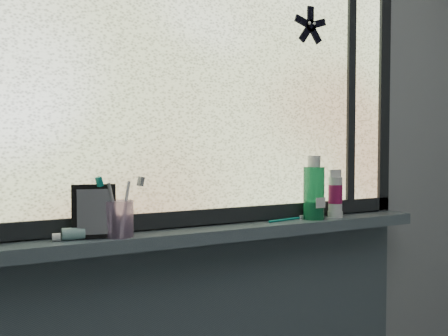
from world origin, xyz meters
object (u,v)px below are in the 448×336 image
object	(u,v)px
vanity_mirror	(94,211)
toothbrush_cup	(120,219)
cream_tube	(335,192)
mouthwash_bottle	(314,187)

from	to	relation	value
vanity_mirror	toothbrush_cup	distance (m)	0.08
toothbrush_cup	vanity_mirror	bearing A→B (deg)	167.13
cream_tube	toothbrush_cup	bearing A→B (deg)	-179.24
mouthwash_bottle	toothbrush_cup	bearing A→B (deg)	-179.12
vanity_mirror	toothbrush_cup	size ratio (longest dim) A/B	1.47
mouthwash_bottle	vanity_mirror	bearing A→B (deg)	179.64
vanity_mirror	mouthwash_bottle	size ratio (longest dim) A/B	0.82
vanity_mirror	cream_tube	world-z (taller)	cream_tube
toothbrush_cup	mouthwash_bottle	xyz separation A→B (m)	(0.72, 0.01, 0.06)
vanity_mirror	toothbrush_cup	bearing A→B (deg)	-0.93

